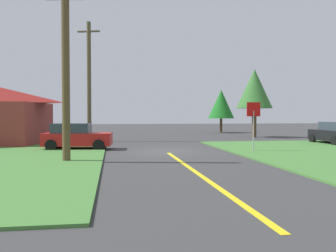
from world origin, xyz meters
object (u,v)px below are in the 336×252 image
object	(u,v)px
car_on_crossroad	(335,133)
utility_pole_mid	(89,81)
parked_car_near_building	(76,136)
stop_sign	(254,117)
oak_tree_left	(254,89)
pine_tree_center	(221,104)
utility_pole_near	(66,72)

from	to	relation	value
car_on_crossroad	utility_pole_mid	bearing A→B (deg)	71.80
parked_car_near_building	car_on_crossroad	distance (m)	18.11
stop_sign	utility_pole_mid	size ratio (longest dim) A/B	0.30
oak_tree_left	pine_tree_center	size ratio (longest dim) A/B	1.28
stop_sign	oak_tree_left	world-z (taller)	oak_tree_left
parked_car_near_building	utility_pole_near	distance (m)	6.83
utility_pole_near	oak_tree_left	world-z (taller)	utility_pole_near
utility_pole_near	utility_pole_mid	world-z (taller)	utility_pole_mid
utility_pole_near	oak_tree_left	bearing A→B (deg)	45.93
utility_pole_near	utility_pole_mid	size ratio (longest dim) A/B	0.84
utility_pole_mid	pine_tree_center	bearing A→B (deg)	38.88
utility_pole_mid	oak_tree_left	world-z (taller)	utility_pole_mid
car_on_crossroad	pine_tree_center	xyz separation A→B (m)	(-3.26, 17.27, 2.55)
utility_pole_mid	oak_tree_left	xyz separation A→B (m)	(15.05, 3.04, -0.30)
pine_tree_center	stop_sign	bearing A→B (deg)	-102.06
utility_pole_near	pine_tree_center	world-z (taller)	utility_pole_near
utility_pole_mid	pine_tree_center	world-z (taller)	utility_pole_mid
car_on_crossroad	pine_tree_center	distance (m)	17.76
utility_pole_mid	stop_sign	bearing A→B (deg)	-44.60
car_on_crossroad	utility_pole_mid	xyz separation A→B (m)	(-17.69, 5.63, 4.04)
stop_sign	car_on_crossroad	size ratio (longest dim) A/B	0.71
stop_sign	oak_tree_left	size ratio (longest dim) A/B	0.44
parked_car_near_building	oak_tree_left	xyz separation A→B (m)	(15.43, 9.80, 3.74)
utility_pole_near	pine_tree_center	bearing A→B (deg)	58.98
stop_sign	car_on_crossroad	distance (m)	8.92
stop_sign	oak_tree_left	bearing A→B (deg)	-111.70
stop_sign	pine_tree_center	bearing A→B (deg)	-101.67
utility_pole_mid	oak_tree_left	distance (m)	15.35
parked_car_near_building	utility_pole_mid	xyz separation A→B (m)	(0.38, 6.76, 4.04)
parked_car_near_building	utility_pole_mid	world-z (taller)	utility_pole_mid
utility_pole_mid	pine_tree_center	size ratio (longest dim) A/B	1.88
parked_car_near_building	utility_pole_near	xyz separation A→B (m)	(0.15, -5.99, 3.28)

